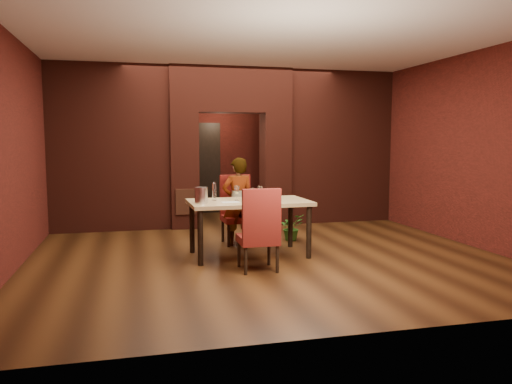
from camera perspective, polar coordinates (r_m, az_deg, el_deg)
floor at (r=8.43m, az=-0.28°, el=-6.05°), size 8.00×8.00×0.00m
ceiling at (r=8.37m, az=-0.30°, el=15.91°), size 7.00×8.00×0.04m
wall_back at (r=12.17m, az=-4.72°, el=5.23°), size 7.00×0.04×3.20m
wall_front at (r=4.46m, az=11.86°, el=3.82°), size 7.00×0.04×3.20m
wall_left at (r=8.17m, az=-24.99°, el=4.32°), size 0.04×8.00×3.20m
wall_right at (r=9.68m, az=20.36°, el=4.68°), size 0.04×8.00×3.20m
pillar_left at (r=10.08m, az=-8.23°, el=2.47°), size 0.55×0.55×2.30m
pillar_right at (r=10.44m, az=2.22°, el=2.65°), size 0.55×0.55×2.30m
lintel at (r=10.25m, az=-2.96°, el=11.54°), size 2.45×0.55×0.90m
wing_wall_left at (r=10.02m, az=-16.36°, el=4.85°), size 2.28×0.35×3.20m
wing_wall_right at (r=10.90m, az=9.41°, el=5.08°), size 2.28×0.35×3.20m
vent_panel at (r=9.84m, az=-8.01°, el=-1.12°), size 0.40×0.03×0.50m
rear_door at (r=12.07m, az=-6.53°, el=2.59°), size 0.90×0.08×2.10m
rear_door_frame at (r=12.03m, az=-6.50°, el=2.58°), size 1.02×0.04×2.22m
dining_table at (r=7.59m, az=-0.80°, el=-4.14°), size 1.83×1.06×0.84m
chair_far at (r=8.43m, az=-2.04°, el=-2.06°), size 0.55×0.55×1.16m
chair_near at (r=6.73m, az=0.20°, el=-4.24°), size 0.51×0.51×1.13m
person_seated at (r=8.29m, az=-2.08°, el=-1.11°), size 0.56×0.39×1.47m
wine_glass_a at (r=7.54m, az=-2.21°, el=-0.14°), size 0.09×0.09×0.22m
wine_glass_b at (r=7.51m, az=-0.44°, el=-0.29°), size 0.08×0.08×0.19m
wine_glass_c at (r=7.53m, az=0.49°, el=-0.16°), size 0.09×0.09×0.21m
tasting_sheet at (r=7.33m, az=-2.94°, el=-1.17°), size 0.28×0.21×0.00m
wine_bucket at (r=7.25m, az=-6.28°, el=-0.36°), size 0.19×0.19×0.23m
water_bottle at (r=7.55m, az=-4.80°, el=0.08°), size 0.07×0.07×0.28m
potted_plant at (r=8.79m, az=4.07°, el=-4.04°), size 0.52×0.49×0.46m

